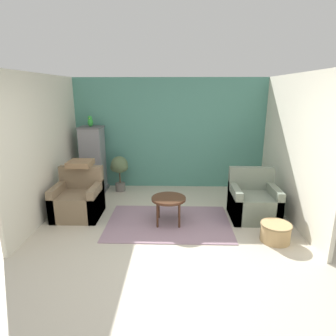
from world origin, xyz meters
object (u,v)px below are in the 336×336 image
Objects in this scene: potted_plant at (119,168)px; wicker_basket at (275,232)px; armchair_right at (253,202)px; parrot at (90,121)px; birdcage at (93,160)px; armchair_left at (78,201)px; coffee_table at (169,200)px.

wicker_basket is at bearing -37.91° from potted_plant.
parrot is at bearing 157.76° from armchair_right.
birdcage reaches higher than potted_plant.
coffee_table is at bearing -9.04° from armchair_left.
armchair_left is 3.35m from wicker_basket.
armchair_right is 2.96m from potted_plant.
wicker_basket is at bearing -14.04° from armchair_left.
potted_plant is 3.52m from wicker_basket.
armchair_left is at bearing -86.60° from birdcage.
parrot is at bearing 147.40° from wicker_basket.
parrot is at bearing 137.33° from coffee_table.
birdcage is 0.60m from potted_plant.
potted_plant is at bearing 2.33° from birdcage.
potted_plant is (0.57, 0.02, -0.18)m from birdcage.
armchair_right reaches higher than wicker_basket.
parrot reaches higher than coffee_table.
birdcage is at bearing -90.00° from parrot.
birdcage is at bearing 157.79° from armchair_right.
armchair_left is 1.08× the size of potted_plant.
armchair_right is (3.12, 0.01, 0.00)m from armchair_left.
potted_plant is (-2.63, 1.33, 0.25)m from armchair_right.
wicker_basket is (3.33, -2.13, -1.41)m from parrot.
parrot is at bearing 93.40° from armchair_left.
armchair_left reaches higher than wicker_basket.
birdcage is 1.82× the size of potted_plant.
parrot is 1.17m from potted_plant.
armchair_right is at bearing 10.12° from coffee_table.
birdcage is at bearing -177.67° from potted_plant.
potted_plant is at bearing 2.13° from parrot.
wicker_basket is (3.33, -2.13, -0.57)m from birdcage.
coffee_table reaches higher than wicker_basket.
parrot is 0.52× the size of wicker_basket.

